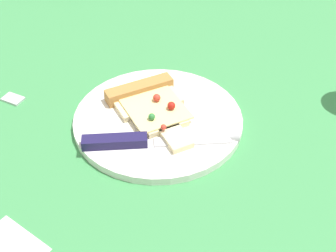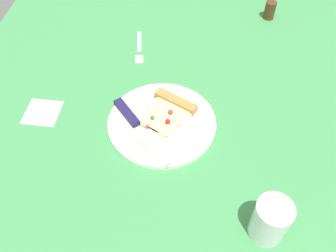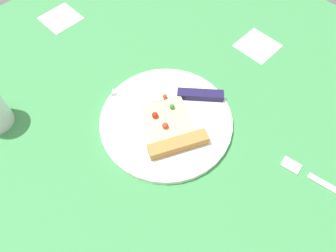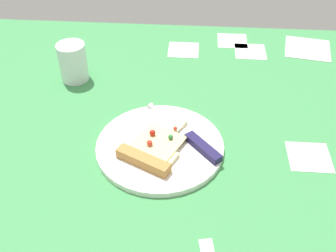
% 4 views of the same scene
% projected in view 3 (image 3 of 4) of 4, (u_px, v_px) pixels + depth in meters
% --- Properties ---
extents(ground_plane, '(1.26, 1.26, 0.03)m').
position_uv_depth(ground_plane, '(168.00, 145.00, 0.64)').
color(ground_plane, '#3D8C4C').
rests_on(ground_plane, ground).
extents(plate, '(0.28, 0.28, 0.01)m').
position_uv_depth(plate, '(166.00, 121.00, 0.65)').
color(plate, white).
rests_on(plate, ground_plane).
extents(pizza_slice, '(0.19, 0.15, 0.03)m').
position_uv_depth(pizza_slice, '(170.00, 127.00, 0.62)').
color(pizza_slice, beige).
rests_on(pizza_slice, plate).
extents(knife, '(0.19, 0.17, 0.02)m').
position_uv_depth(knife, '(179.00, 94.00, 0.67)').
color(knife, silver).
rests_on(knife, plate).
extents(fork, '(0.15, 0.04, 0.01)m').
position_uv_depth(fork, '(316.00, 179.00, 0.58)').
color(fork, silver).
rests_on(fork, ground_plane).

